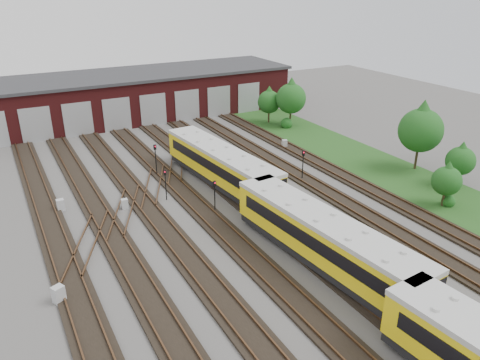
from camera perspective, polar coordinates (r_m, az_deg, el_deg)
ground at (r=36.43m, az=2.82°, el=-7.55°), size 120.00×120.00×0.00m
track_network at (r=36.73m, az=2.12°, el=-7.06°), size 30.40×70.00×0.33m
maintenance_shed at (r=70.29m, az=-14.53°, el=9.84°), size 51.00×12.50×6.35m
grass_verge at (r=54.29m, az=14.60°, el=2.42°), size 8.00×55.00×0.05m
metro_train at (r=33.07m, az=10.19°, el=-7.16°), size 4.43×48.91×3.45m
signal_mast_0 at (r=42.75m, az=-9.08°, el=-0.13°), size 0.26×0.25×2.95m
signal_mast_1 at (r=40.20m, az=-3.11°, el=-1.47°), size 0.27×0.25×2.87m
signal_mast_2 at (r=48.21m, az=-10.26°, el=2.87°), size 0.27×0.25×3.38m
signal_mast_3 at (r=47.00m, az=7.69°, el=2.30°), size 0.30×0.29×3.09m
relay_cabinet_0 at (r=32.07m, az=-21.24°, el=-12.86°), size 0.87×0.81×1.15m
relay_cabinet_1 at (r=43.76m, az=-21.03°, el=-2.86°), size 0.64×0.54×1.05m
relay_cabinet_2 at (r=42.42m, az=-13.88°, el=-2.85°), size 0.59×0.50×0.93m
relay_cabinet_3 at (r=51.98m, az=-2.14°, el=2.87°), size 0.80×0.73×1.09m
relay_cabinet_4 at (r=56.53m, az=5.45°, el=4.42°), size 0.70×0.63×0.97m
tree_0 at (r=64.42m, az=6.26°, el=10.27°), size 4.05×4.05×6.71m
tree_1 at (r=65.92m, az=3.57°, el=9.82°), size 3.16×3.16×5.24m
tree_2 at (r=51.88m, az=21.25°, el=6.25°), size 4.55×4.55×7.54m
tree_3 at (r=44.57m, az=23.95°, el=0.27°), size 2.58×2.58×4.28m
tree_4 at (r=49.52m, az=25.35°, el=2.48°), size 2.78×2.78×4.60m
bush_0 at (r=45.65m, az=24.08°, el=-2.17°), size 1.21×1.21×1.21m
bush_1 at (r=64.45m, az=5.70°, el=7.06°), size 1.58×1.58×1.58m
bush_2 at (r=72.75m, az=4.02°, el=8.93°), size 1.40×1.40×1.40m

